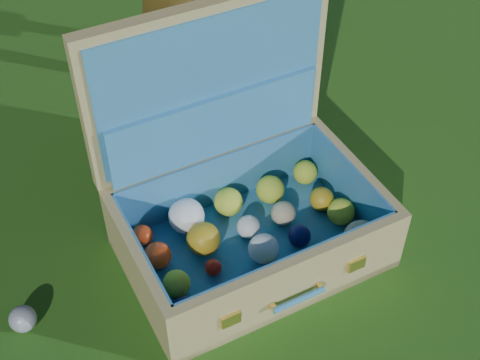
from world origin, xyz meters
name	(u,v)px	position (x,y,z in m)	size (l,w,h in m)	color
ground	(221,231)	(0.00, 0.00, 0.00)	(60.00, 60.00, 0.00)	#215114
stray_ball	(23,319)	(-0.55, -0.13, 0.03)	(0.07, 0.07, 0.07)	teal
suitcase	(238,188)	(0.04, -0.03, 0.18)	(0.71, 0.55, 0.63)	tan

